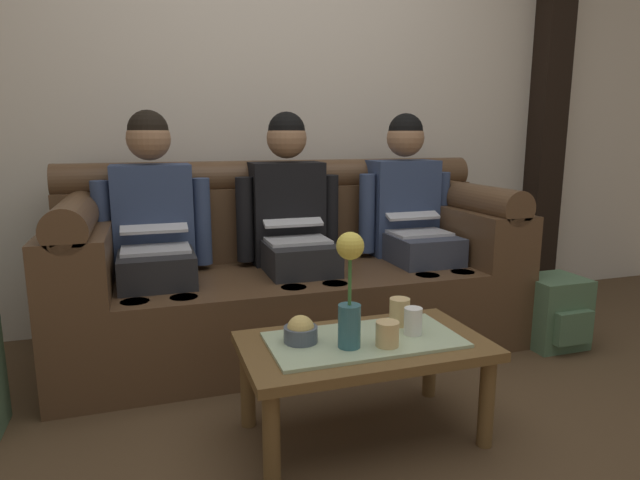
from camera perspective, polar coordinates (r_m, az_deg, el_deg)
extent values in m
plane|color=#4C3823|center=(2.00, 6.77, -22.49)|extent=(14.00, 14.00, 0.00)
cube|color=beige|center=(3.30, -5.67, 17.11)|extent=(6.00, 0.12, 2.90)
cube|color=black|center=(4.07, 23.13, 15.17)|extent=(0.20, 0.20, 2.90)
cube|color=#513823|center=(2.84, -2.53, -7.19)|extent=(2.32, 0.88, 0.42)
cube|color=#513823|center=(3.06, -4.27, 2.00)|extent=(2.32, 0.22, 0.40)
cylinder|color=#513823|center=(3.03, -4.34, 6.76)|extent=(2.32, 0.18, 0.18)
cube|color=#513823|center=(2.67, -24.18, -1.59)|extent=(0.28, 0.88, 0.28)
cylinder|color=#513823|center=(2.64, -24.50, 2.33)|extent=(0.18, 0.88, 0.18)
cube|color=#513823|center=(3.18, 15.44, 0.88)|extent=(0.28, 0.88, 0.28)
cylinder|color=#513823|center=(3.15, 15.61, 4.19)|extent=(0.18, 0.88, 0.18)
cube|color=#232326|center=(2.61, -16.94, -2.83)|extent=(0.34, 0.40, 0.15)
cylinder|color=#232326|center=(2.45, -18.78, -10.87)|extent=(0.12, 0.12, 0.42)
cylinder|color=#232326|center=(2.45, -14.03, -10.58)|extent=(0.12, 0.12, 0.42)
cube|color=navy|center=(2.81, -17.29, 2.17)|extent=(0.38, 0.22, 0.54)
cylinder|color=navy|center=(2.78, -22.09, 1.35)|extent=(0.09, 0.09, 0.44)
cylinder|color=navy|center=(2.79, -12.43, 1.92)|extent=(0.09, 0.09, 0.44)
sphere|color=#936B4C|center=(2.76, -17.77, 10.23)|extent=(0.21, 0.21, 0.21)
sphere|color=black|center=(2.76, -17.82, 11.06)|extent=(0.19, 0.19, 0.19)
cube|color=silver|center=(2.62, -17.06, -0.96)|extent=(0.31, 0.22, 0.02)
cube|color=silver|center=(2.74, -17.26, 1.84)|extent=(0.31, 0.20, 0.08)
cube|color=black|center=(2.73, -17.25, 1.74)|extent=(0.27, 0.18, 0.07)
cube|color=#232326|center=(2.71, -2.24, -1.85)|extent=(0.34, 0.40, 0.15)
cylinder|color=#232326|center=(2.53, -2.76, -9.59)|extent=(0.12, 0.12, 0.42)
cylinder|color=#232326|center=(2.58, 1.57, -9.10)|extent=(0.12, 0.12, 0.42)
cube|color=black|center=(2.90, -3.57, 2.92)|extent=(0.38, 0.22, 0.54)
cylinder|color=black|center=(2.82, -7.99, 2.17)|extent=(0.09, 0.09, 0.44)
cylinder|color=black|center=(2.94, 1.08, 2.64)|extent=(0.09, 0.09, 0.44)
sphere|color=#936B4C|center=(2.85, -3.57, 10.74)|extent=(0.21, 0.21, 0.21)
sphere|color=black|center=(2.85, -3.58, 11.54)|extent=(0.19, 0.19, 0.19)
cube|color=silver|center=(2.71, -2.37, -0.05)|extent=(0.31, 0.22, 0.02)
cube|color=silver|center=(2.84, -3.21, 2.60)|extent=(0.31, 0.20, 0.09)
cube|color=black|center=(2.83, -3.16, 2.49)|extent=(0.27, 0.17, 0.07)
cube|color=#383D4C|center=(2.97, 10.65, -0.89)|extent=(0.34, 0.40, 0.15)
cylinder|color=#383D4C|center=(2.78, 11.20, -7.85)|extent=(0.12, 0.12, 0.42)
cylinder|color=#383D4C|center=(2.88, 14.70, -7.33)|extent=(0.12, 0.12, 0.42)
cube|color=navy|center=(3.15, 8.68, 3.45)|extent=(0.38, 0.22, 0.54)
cylinder|color=navy|center=(3.01, 5.01, 2.82)|extent=(0.09, 0.09, 0.44)
cylinder|color=navy|center=(3.23, 12.73, 3.14)|extent=(0.09, 0.09, 0.44)
sphere|color=#936B4C|center=(3.10, 9.07, 10.66)|extent=(0.21, 0.21, 0.21)
sphere|color=black|center=(3.10, 9.09, 11.40)|extent=(0.19, 0.19, 0.19)
cube|color=silver|center=(2.97, 10.52, 0.76)|extent=(0.31, 0.22, 0.02)
cube|color=silver|center=(3.08, 9.29, 3.17)|extent=(0.31, 0.20, 0.09)
cube|color=black|center=(3.07, 9.37, 3.09)|extent=(0.27, 0.18, 0.07)
cube|color=brown|center=(1.99, 4.68, -11.17)|extent=(0.88, 0.50, 0.04)
cube|color=#B2C69E|center=(1.98, 4.69, -10.53)|extent=(0.69, 0.35, 0.01)
cylinder|color=brown|center=(1.79, -5.18, -20.49)|extent=(0.06, 0.06, 0.33)
cylinder|color=brown|center=(2.08, 17.28, -16.16)|extent=(0.06, 0.06, 0.33)
cylinder|color=brown|center=(2.14, -7.70, -14.99)|extent=(0.06, 0.06, 0.33)
cylinder|color=brown|center=(2.39, 11.60, -12.23)|extent=(0.06, 0.06, 0.33)
cylinder|color=#336672|center=(1.87, 3.13, -9.12)|extent=(0.08, 0.08, 0.15)
cylinder|color=#3D7538|center=(1.82, 3.19, -4.32)|extent=(0.01, 0.01, 0.17)
sphere|color=#E5CC4C|center=(1.79, 3.23, -0.63)|extent=(0.09, 0.09, 0.09)
cylinder|color=#4C5666|center=(1.93, -2.06, -9.98)|extent=(0.12, 0.12, 0.06)
sphere|color=#D8B766|center=(1.92, -2.07, -9.44)|extent=(0.10, 0.10, 0.10)
cylinder|color=white|center=(2.02, 9.85, -8.49)|extent=(0.07, 0.07, 0.10)
cylinder|color=#DBB77A|center=(2.10, 8.46, -7.55)|extent=(0.08, 0.08, 0.11)
cylinder|color=#DBB77A|center=(1.90, 7.17, -9.86)|extent=(0.08, 0.08, 0.09)
cube|color=#4C6B4C|center=(3.11, 23.45, -6.97)|extent=(0.30, 0.27, 0.37)
cube|color=#4C6B4C|center=(3.02, 25.34, -8.43)|extent=(0.21, 0.05, 0.17)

